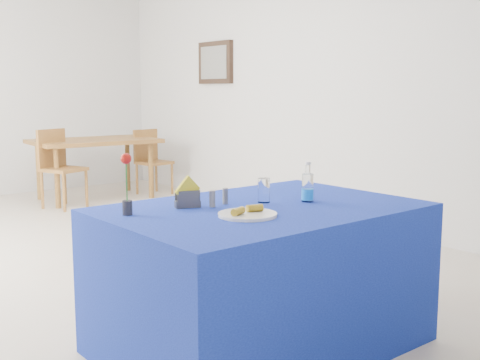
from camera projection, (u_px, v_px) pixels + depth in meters
name	position (u px, v px, depth m)	size (l,w,h in m)	color
floor	(95.00, 256.00, 4.96)	(7.00, 7.00, 0.00)	beige
room_shell	(87.00, 40.00, 4.70)	(7.00, 7.00, 7.00)	silver
picture_frame	(215.00, 63.00, 7.48)	(0.06, 0.64, 0.52)	black
picture_art	(214.00, 63.00, 7.47)	(0.02, 0.52, 0.40)	#998C66
plate	(248.00, 215.00, 2.86)	(0.28, 0.28, 0.01)	white
drinking_glass	(264.00, 190.00, 3.20)	(0.06, 0.06, 0.13)	white
salt_shaker	(212.00, 199.00, 3.08)	(0.03, 0.03, 0.09)	slate
pepper_shaker	(225.00, 196.00, 3.16)	(0.03, 0.03, 0.09)	#5D5D61
blue_table	(262.00, 277.00, 3.16)	(1.60, 1.10, 0.76)	navy
water_bottle	(308.00, 189.00, 3.22)	(0.07, 0.07, 0.21)	white
napkin_holder	(188.00, 198.00, 3.06)	(0.15, 0.09, 0.16)	#343539
rose_vase	(127.00, 185.00, 2.87)	(0.05, 0.05, 0.30)	#26252B
oak_table	(94.00, 145.00, 7.51)	(1.55, 1.06, 0.76)	brown
chair_bg_left	(58.00, 163.00, 6.97)	(0.53, 0.53, 0.91)	olive
chair_bg_right	(150.00, 157.00, 7.91)	(0.43, 0.43, 0.85)	olive
banana_pieces	(247.00, 210.00, 2.85)	(0.20, 0.07, 0.03)	yellow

